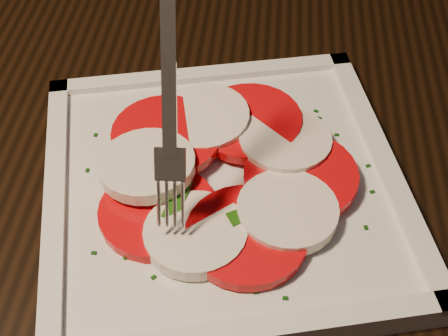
{
  "coord_description": "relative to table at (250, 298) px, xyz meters",
  "views": [
    {
      "loc": [
        -0.18,
        -0.12,
        1.11
      ],
      "look_at": [
        -0.23,
        0.18,
        0.78
      ],
      "focal_mm": 50.0,
      "sensor_mm": 36.0,
      "label": 1
    }
  ],
  "objects": [
    {
      "name": "caprese_salad",
      "position": [
        -0.03,
        0.03,
        0.12
      ],
      "size": [
        0.22,
        0.21,
        0.03
      ],
      "color": "red",
      "rests_on": "plate"
    },
    {
      "name": "fork",
      "position": [
        -0.06,
        0.01,
        0.22
      ],
      "size": [
        0.04,
        0.08,
        0.16
      ],
      "primitive_type": null,
      "rotation": [
        0.0,
        0.0,
        0.1
      ],
      "color": "white",
      "rests_on": "caprese_salad"
    },
    {
      "name": "plate",
      "position": [
        -0.03,
        0.03,
        0.11
      ],
      "size": [
        0.33,
        0.33,
        0.01
      ],
      "primitive_type": "cube",
      "rotation": [
        0.0,
        0.0,
        0.3
      ],
      "color": "white",
      "rests_on": "table"
    },
    {
      "name": "table",
      "position": [
        0.0,
        0.0,
        0.0
      ],
      "size": [
        1.25,
        0.88,
        0.75
      ],
      "rotation": [
        0.0,
        0.0,
        0.06
      ],
      "color": "black",
      "rests_on": "ground"
    }
  ]
}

